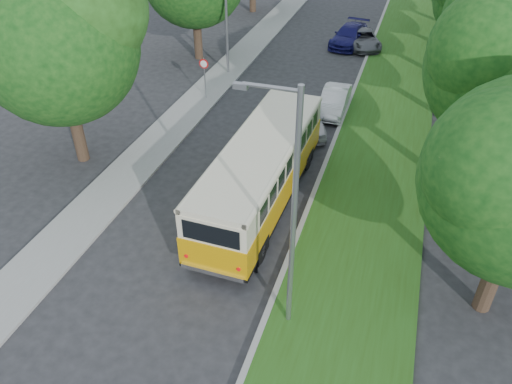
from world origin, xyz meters
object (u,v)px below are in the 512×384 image
(car_silver, at_px, (306,117))
(lamppost_far, at_px, (225,8))
(car_grey, at_px, (363,39))
(car_white, at_px, (334,101))
(vintage_bus, at_px, (261,174))
(lamppost_near, at_px, (291,212))
(car_blue, at_px, (349,35))

(car_silver, bearing_deg, lamppost_far, 116.87)
(lamppost_far, relative_size, car_grey, 1.71)
(lamppost_far, bearing_deg, car_white, -23.66)
(lamppost_far, distance_m, vintage_bus, 14.52)
(vintage_bus, height_order, car_silver, vintage_bus)
(vintage_bus, relative_size, car_grey, 2.28)
(lamppost_far, relative_size, car_white, 1.92)
(lamppost_far, xyz_separation_m, vintage_bus, (6.32, -12.81, -2.63))
(lamppost_far, height_order, vintage_bus, lamppost_far)
(lamppost_far, height_order, car_grey, lamppost_far)
(vintage_bus, bearing_deg, car_white, 83.85)
(lamppost_far, relative_size, vintage_bus, 0.75)
(car_silver, relative_size, car_grey, 0.95)
(lamppost_near, height_order, car_grey, lamppost_near)
(lamppost_near, height_order, car_blue, lamppost_near)
(car_blue, height_order, car_grey, car_blue)
(car_blue, xyz_separation_m, car_grey, (1.06, -0.19, -0.09))
(vintage_bus, bearing_deg, car_blue, 90.81)
(lamppost_near, relative_size, car_white, 2.05)
(vintage_bus, relative_size, car_silver, 2.41)
(vintage_bus, height_order, car_blue, vintage_bus)
(lamppost_far, xyz_separation_m, car_white, (7.62, -3.34, -3.47))
(vintage_bus, bearing_deg, car_silver, 89.18)
(vintage_bus, relative_size, car_blue, 2.09)
(lamppost_near, distance_m, lamppost_far, 20.53)
(car_silver, relative_size, car_white, 1.07)
(car_silver, bearing_deg, car_white, 47.23)
(car_silver, bearing_deg, lamppost_near, -101.15)
(lamppost_far, distance_m, car_grey, 11.43)
(car_silver, bearing_deg, car_grey, 64.04)
(lamppost_near, distance_m, car_white, 15.66)
(lamppost_far, bearing_deg, vintage_bus, -63.76)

